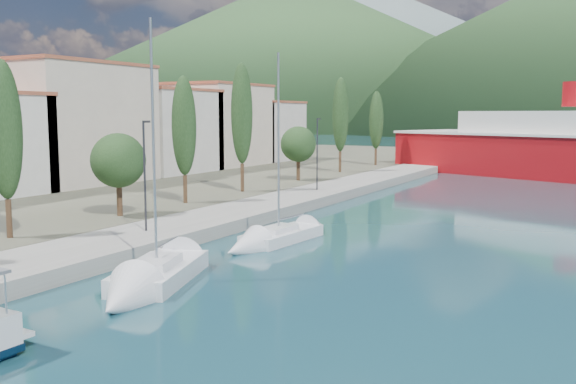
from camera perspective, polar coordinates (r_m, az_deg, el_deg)
The scene contains 8 objects.
ground at distance 133.84m, azimuth 22.01°, elevation 3.37°, with size 1400.00×1400.00×0.00m, color #1A444F.
quay at distance 45.88m, azimuth -2.83°, elevation -1.59°, with size 5.00×88.00×0.80m, color gray.
land_strip at distance 78.77m, azimuth -23.21°, elevation 1.40°, with size 70.00×148.00×0.70m, color #565644.
town_buildings at distance 68.07m, azimuth -14.86°, elevation 5.34°, with size 9.20×69.20×11.30m.
tree_row at distance 52.35m, azimuth -5.21°, elevation 5.45°, with size 3.49×64.66×10.73m.
lamp_posts at distance 35.76m, azimuth -12.83°, elevation 1.75°, with size 0.15×44.88×6.06m.
sailboat_near at distance 26.75m, azimuth -12.87°, elevation -8.17°, with size 5.07×8.79×12.11m.
sailboat_mid at distance 35.13m, azimuth -2.25°, elevation -4.44°, with size 2.74×8.05×11.37m.
Camera 1 is at (14.40, -12.87, 7.23)m, focal length 40.00 mm.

